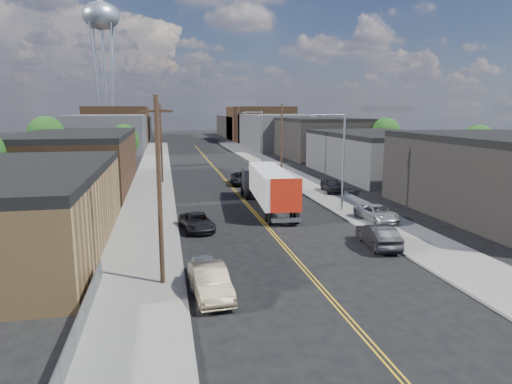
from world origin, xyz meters
name	(u,v)px	position (x,y,z in m)	size (l,w,h in m)	color
ground	(214,167)	(0.00, 60.00, 0.00)	(260.00, 260.00, 0.00)	black
centerline	(226,181)	(0.00, 45.00, 0.01)	(0.32, 120.00, 0.01)	gold
sidewalk_left	(152,183)	(-9.50, 45.00, 0.07)	(5.00, 140.00, 0.15)	slate
sidewalk_right	(296,178)	(9.50, 45.00, 0.07)	(5.00, 140.00, 0.15)	slate
warehouse_tan	(8,210)	(-18.00, 18.00, 2.80)	(12.00, 22.00, 5.60)	olive
warehouse_brown	(79,160)	(-18.00, 44.00, 3.30)	(12.00, 26.00, 6.60)	#442D1B
industrial_right_b	(379,154)	(22.00, 46.00, 3.05)	(14.00, 24.00, 6.10)	#393A3C
industrial_right_c	(319,137)	(22.00, 72.00, 3.80)	(14.00, 22.00, 7.60)	black
skyline_left_a	(109,133)	(-20.00, 95.00, 4.00)	(16.00, 30.00, 8.00)	#393A3C
skyline_right_a	(280,131)	(20.00, 95.00, 4.00)	(16.00, 30.00, 8.00)	#393A3C
skyline_left_b	(119,125)	(-20.00, 120.00, 5.00)	(16.00, 26.00, 10.00)	#442D1B
skyline_right_b	(259,124)	(20.00, 120.00, 5.00)	(16.00, 26.00, 10.00)	#442D1B
skyline_left_c	(125,127)	(-20.00, 140.00, 3.50)	(16.00, 40.00, 7.00)	black
skyline_right_c	(247,126)	(20.00, 140.00, 3.50)	(16.00, 40.00, 7.00)	black
water_tower	(101,21)	(-22.00, 110.00, 30.65)	(9.00, 9.00, 36.90)	gray
streetlight_near	(339,154)	(7.60, 25.00, 5.33)	(3.39, 0.25, 9.00)	gray
streetlight_far	(260,134)	(7.60, 60.00, 5.33)	(3.39, 0.25, 9.00)	gray
utility_pole_left_near	(159,191)	(-8.20, 10.00, 5.14)	(1.60, 0.26, 10.00)	black
utility_pole_left_far	(161,143)	(-8.20, 45.00, 5.14)	(1.60, 0.26, 10.00)	black
utility_pole_right	(282,139)	(8.20, 48.00, 5.14)	(1.60, 0.26, 10.00)	black
chainlink_fence	(75,339)	(-11.50, 3.50, 0.66)	(0.05, 16.00, 1.22)	slate
tree_left_mid	(47,137)	(-23.94, 55.00, 5.48)	(5.10, 5.04, 8.37)	black
tree_left_far	(125,139)	(-13.94, 62.00, 4.57)	(4.35, 4.20, 6.97)	black
tree_right_near	(478,146)	(30.06, 36.00, 4.87)	(4.60, 4.48, 7.44)	black
tree_right_far	(386,133)	(30.06, 60.00, 5.18)	(4.85, 4.76, 7.91)	black
semi_truck	(266,185)	(1.50, 27.96, 2.22)	(3.39, 15.08, 3.91)	silver
car_left_a	(204,271)	(-6.00, 10.00, 0.66)	(1.56, 3.87, 1.32)	#A8AAAD
car_left_b	(210,282)	(-5.86, 8.00, 0.78)	(1.66, 4.75, 1.56)	#7B6C50
car_left_c	(197,222)	(-5.57, 20.96, 0.66)	(2.19, 4.74, 1.32)	black
car_right_oncoming	(378,236)	(6.23, 14.12, 0.80)	(1.69, 4.86, 1.60)	black
car_right_lot_a	(377,213)	(9.29, 20.54, 0.79)	(2.14, 4.64, 1.29)	#B2B6B8
car_right_lot_c	(332,185)	(10.42, 34.00, 0.91)	(1.80, 4.48, 1.53)	black
car_ahead_truck	(241,178)	(1.50, 42.00, 0.76)	(2.52, 5.46, 1.52)	black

